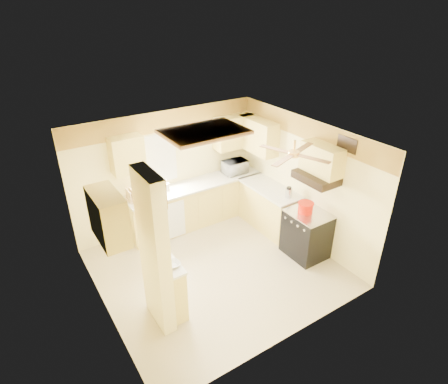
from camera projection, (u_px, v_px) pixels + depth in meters
floor at (216, 268)px, 6.88m from camera, size 4.00×4.00×0.00m
ceiling at (215, 139)px, 5.71m from camera, size 4.00×4.00×0.00m
wall_back at (167, 170)px, 7.71m from camera, size 4.00×0.00×4.00m
wall_front at (292, 272)px, 4.89m from camera, size 4.00×0.00×4.00m
wall_left at (97, 248)px, 5.34m from camera, size 0.00×3.80×3.80m
wall_right at (303, 181)px, 7.26m from camera, size 0.00×3.80×3.80m
wallpaper_border at (164, 121)px, 7.20m from camera, size 4.00×0.02×0.40m
partition_column at (154, 253)px, 5.24m from camera, size 0.20×0.70×2.50m
partition_ledge at (172, 290)px, 5.72m from camera, size 0.25×0.55×0.90m
ledge_top at (170, 266)px, 5.50m from camera, size 0.28×0.58×0.04m
lower_cabinets_back at (197, 204)px, 8.10m from camera, size 3.00×0.60×0.90m
lower_cabinets_right at (269, 208)px, 7.93m from camera, size 0.60×1.40×0.90m
countertop_back at (196, 185)px, 7.87m from camera, size 3.04×0.64×0.04m
countertop_right at (270, 189)px, 7.71m from camera, size 0.64×1.44×0.04m
dishwasher_panel at (172, 221)px, 7.52m from camera, size 0.58×0.02×0.80m
window at (155, 160)px, 7.44m from camera, size 0.92×0.02×1.02m
upper_cab_back_left at (127, 155)px, 6.89m from camera, size 0.60×0.35×0.70m
upper_cab_back_right at (234, 132)px, 8.04m from camera, size 0.90×0.35×0.70m
upper_cab_right at (258, 136)px, 7.82m from camera, size 0.35×1.00×0.70m
upper_cab_left_wall at (108, 217)px, 4.95m from camera, size 0.35×0.75×0.70m
upper_cab_over_stove at (322, 159)px, 6.44m from camera, size 0.35×0.76×0.52m
stove at (306, 234)px, 7.06m from camera, size 0.68×0.77×0.92m
range_hood at (316, 178)px, 6.55m from camera, size 0.50×0.76×0.14m
poster_menu at (158, 214)px, 5.01m from camera, size 0.02×0.42×0.57m
poster_nashville at (162, 253)px, 5.32m from camera, size 0.02×0.42×0.57m
ceiling_light_panel at (204, 132)px, 6.15m from camera, size 1.35×0.95×0.06m
ceiling_fan at (294, 153)px, 5.78m from camera, size 1.15×1.15×0.26m
vent_grate at (347, 144)px, 6.09m from camera, size 0.02×0.40×0.25m
microwave at (235, 167)px, 8.28m from camera, size 0.53×0.36×0.29m
bowl at (173, 264)px, 5.46m from camera, size 0.22×0.22×0.05m
dutch_oven at (306, 207)px, 6.84m from camera, size 0.29×0.29×0.19m
kettle at (289, 192)px, 7.30m from camera, size 0.14×0.14×0.22m
dish_rack at (137, 195)px, 7.24m from camera, size 0.40×0.30×0.23m
utensil_crock at (167, 187)px, 7.57m from camera, size 0.12×0.12×0.23m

